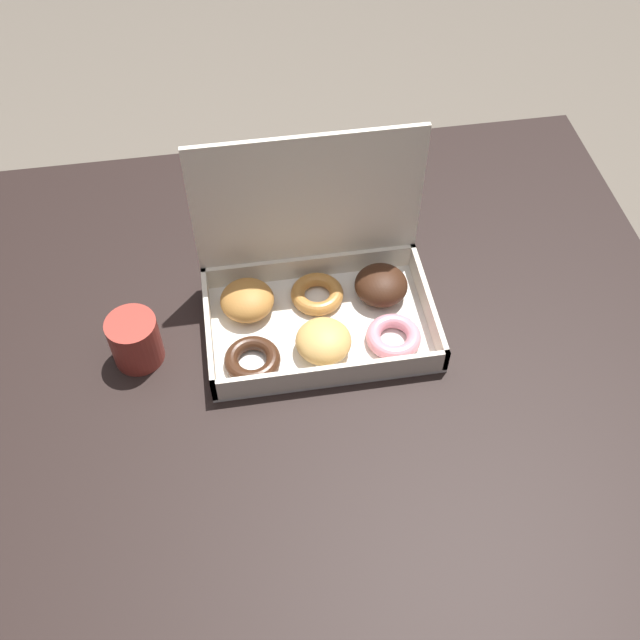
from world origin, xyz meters
TOP-DOWN VIEW (x-y plane):
  - ground_plane at (0.00, 0.00)m, footprint 8.00×8.00m
  - dining_table at (0.00, 0.00)m, footprint 1.29×1.01m
  - donut_box at (0.06, 0.07)m, footprint 0.35×0.23m
  - coffee_mug at (-0.22, 0.03)m, footprint 0.08×0.08m

SIDE VIEW (x-z plane):
  - ground_plane at x=0.00m, z-range 0.00..0.00m
  - dining_table at x=0.00m, z-range 0.30..1.07m
  - coffee_mug at x=-0.22m, z-range 0.78..0.86m
  - donut_box at x=0.06m, z-range 0.69..0.97m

